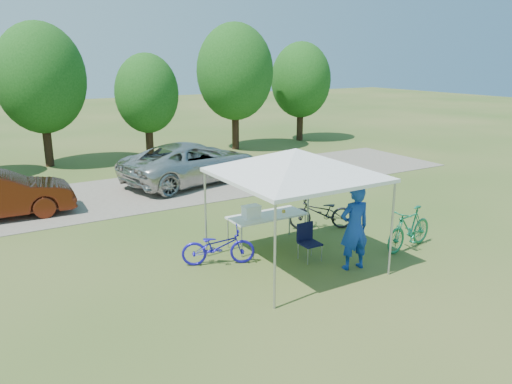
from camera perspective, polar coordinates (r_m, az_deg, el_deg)
ground at (r=11.67m, az=4.32°, el=-8.31°), size 100.00×100.00×0.00m
gravel_strip at (r=18.42m, az=-10.11°, el=0.41°), size 24.00×5.00×0.02m
canopy at (r=10.88m, az=4.59°, el=4.60°), size 4.53×4.53×3.00m
treeline at (r=23.54m, az=-16.62°, el=11.91°), size 24.89×4.28×6.30m
folding_table at (r=12.54m, az=1.27°, el=-2.81°), size 1.97×0.82×0.81m
folding_chair at (r=11.85m, az=5.91°, el=-5.29°), size 0.45×0.47×0.87m
cooler at (r=12.25m, az=-0.54°, el=-2.26°), size 0.43×0.29×0.31m
ice_cream_cup at (r=12.72m, az=3.19°, el=-2.20°), size 0.09×0.09×0.07m
cyclist at (r=11.33m, az=11.18°, el=-4.01°), size 0.78×0.57×1.95m
bike_blue at (r=11.55m, az=-4.34°, el=-6.20°), size 1.78×1.19×0.88m
bike_green at (r=12.95m, az=17.11°, el=-4.02°), size 1.83×0.79×1.06m
bike_dark at (r=13.94m, az=7.48°, el=-2.35°), size 1.88×1.37×0.94m
minivan at (r=18.99m, az=-7.24°, el=3.37°), size 5.94×3.75×1.53m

